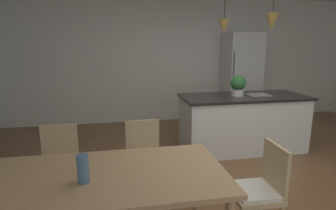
# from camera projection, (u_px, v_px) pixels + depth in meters

# --- Properties ---
(ground_plane) EXTENTS (10.00, 8.40, 0.04)m
(ground_plane) POSITION_uv_depth(u_px,v_px,m) (241.00, 190.00, 3.30)
(ground_plane) COLOR brown
(wall_back_kitchen) EXTENTS (10.00, 0.12, 2.70)m
(wall_back_kitchen) POSITION_uv_depth(u_px,v_px,m) (180.00, 60.00, 6.13)
(wall_back_kitchen) COLOR white
(wall_back_kitchen) RESTS_ON ground_plane
(dining_table) EXTENTS (2.01, 0.96, 0.73)m
(dining_table) POSITION_uv_depth(u_px,v_px,m) (96.00, 182.00, 2.08)
(dining_table) COLOR tan
(dining_table) RESTS_ON ground_plane
(chair_far_left) EXTENTS (0.42, 0.42, 0.87)m
(chair_far_left) POSITION_uv_depth(u_px,v_px,m) (58.00, 164.00, 2.86)
(chair_far_left) COLOR tan
(chair_far_left) RESTS_ON ground_plane
(chair_far_right) EXTENTS (0.40, 0.40, 0.87)m
(chair_far_right) POSITION_uv_depth(u_px,v_px,m) (144.00, 158.00, 3.02)
(chair_far_right) COLOR tan
(chair_far_right) RESTS_ON ground_plane
(chair_kitchen_end) EXTENTS (0.41, 0.41, 0.87)m
(chair_kitchen_end) POSITION_uv_depth(u_px,v_px,m) (260.00, 189.00, 2.37)
(chair_kitchen_end) COLOR tan
(chair_kitchen_end) RESTS_ON ground_plane
(kitchen_island) EXTENTS (2.00, 0.85, 0.91)m
(kitchen_island) POSITION_uv_depth(u_px,v_px,m) (242.00, 122.00, 4.45)
(kitchen_island) COLOR white
(kitchen_island) RESTS_ON ground_plane
(refrigerator) EXTENTS (0.75, 0.67, 1.95)m
(refrigerator) POSITION_uv_depth(u_px,v_px,m) (241.00, 78.00, 6.06)
(refrigerator) COLOR silver
(refrigerator) RESTS_ON ground_plane
(pendant_over_island_main) EXTENTS (0.17, 0.17, 0.84)m
(pendant_over_island_main) POSITION_uv_depth(u_px,v_px,m) (224.00, 26.00, 4.05)
(pendant_over_island_main) COLOR black
(pendant_over_island_aux) EXTENTS (0.21, 0.21, 0.79)m
(pendant_over_island_aux) POSITION_uv_depth(u_px,v_px,m) (272.00, 22.00, 4.18)
(pendant_over_island_aux) COLOR black
(potted_plant_on_island) EXTENTS (0.24, 0.24, 0.33)m
(potted_plant_on_island) POSITION_uv_depth(u_px,v_px,m) (238.00, 85.00, 4.30)
(potted_plant_on_island) COLOR beige
(potted_plant_on_island) RESTS_ON kitchen_island
(vase_on_dining_table) EXTENTS (0.08, 0.08, 0.21)m
(vase_on_dining_table) POSITION_uv_depth(u_px,v_px,m) (83.00, 169.00, 1.94)
(vase_on_dining_table) COLOR slate
(vase_on_dining_table) RESTS_ON dining_table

